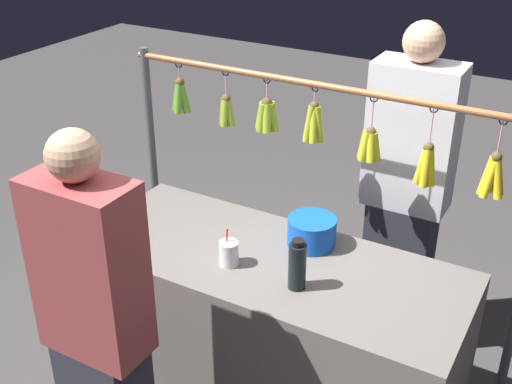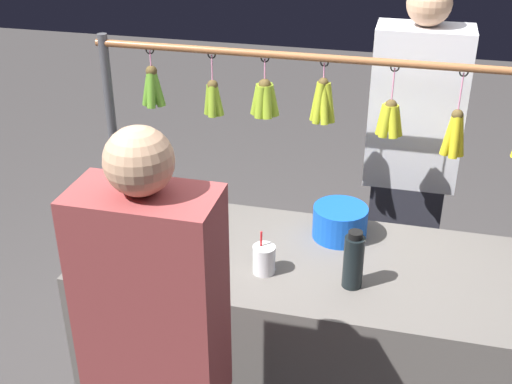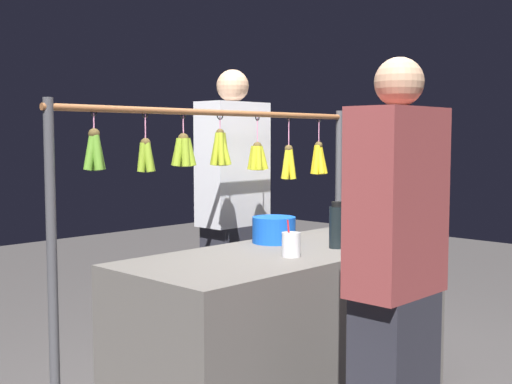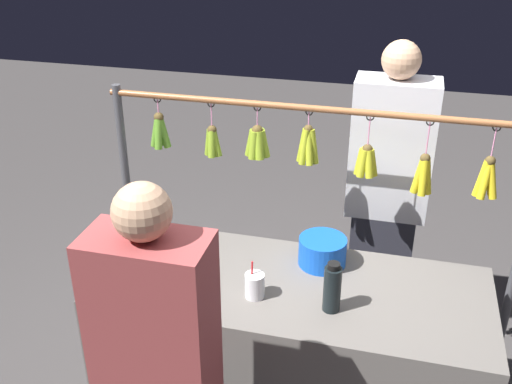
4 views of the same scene
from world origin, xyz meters
The scene contains 6 objects.
market_counter centered at (0.00, 0.00, 0.42)m, with size 1.78×0.72×0.83m, color #66605B.
display_rack centered at (-0.01, -0.47, 1.13)m, with size 2.09×0.12×1.55m.
water_bottle centered at (-0.20, 0.13, 0.94)m, with size 0.07×0.07×0.23m.
blue_bucket centered at (-0.10, -0.20, 0.90)m, with size 0.23×0.23×0.14m, color blue.
drink_cup centered at (0.14, 0.13, 0.89)m, with size 0.09×0.09×0.17m.
vendor_person centered at (-0.36, -0.77, 0.88)m, with size 0.42×0.23×1.78m.
Camera 4 is at (-0.40, 2.19, 2.42)m, focal length 42.00 mm.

